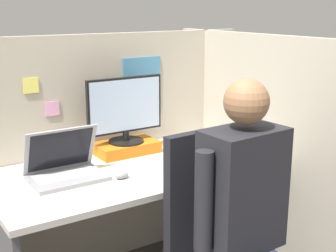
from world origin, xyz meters
TOP-DOWN VIEW (x-y plane):
  - cubicle_panel_back at (0.00, 0.78)m, footprint 1.98×0.05m
  - cubicle_panel_right at (0.77, 0.30)m, footprint 0.04×1.40m
  - desk at (0.00, 0.38)m, footprint 1.48×0.75m
  - paper_box at (0.08, 0.61)m, footprint 0.36×0.21m
  - monitor at (0.08, 0.62)m, footprint 0.46×0.20m
  - laptop at (-0.36, 0.41)m, footprint 0.36×0.25m
  - mouse at (-0.13, 0.26)m, footprint 0.07×0.04m
  - stapler at (0.62, 0.48)m, footprint 0.05×0.13m
  - carrot_toy at (0.27, 0.21)m, footprint 0.04×0.15m
  - office_chair at (0.11, -0.25)m, footprint 0.53×0.56m
  - person at (0.10, -0.41)m, footprint 0.48×0.45m

SIDE VIEW (x-z plane):
  - office_chair at x=0.11m, z-range 0.01..1.02m
  - desk at x=0.00m, z-range 0.19..0.91m
  - cubicle_panel_right at x=0.77m, z-range 0.00..1.39m
  - cubicle_panel_back at x=0.00m, z-range 0.00..1.39m
  - person at x=0.10m, z-range 0.09..1.37m
  - mouse at x=-0.13m, z-range 0.72..0.75m
  - carrot_toy at x=0.27m, z-range 0.72..0.76m
  - stapler at x=0.62m, z-range 0.72..0.77m
  - paper_box at x=0.08m, z-range 0.72..0.78m
  - laptop at x=-0.36m, z-range 0.64..0.89m
  - monitor at x=0.08m, z-range 0.79..1.16m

